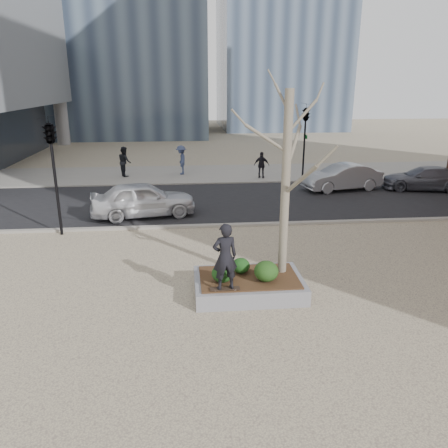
{
  "coord_description": "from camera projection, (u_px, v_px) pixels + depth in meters",
  "views": [
    {
      "loc": [
        -0.74,
        -10.96,
        5.61
      ],
      "look_at": [
        0.5,
        2.0,
        1.4
      ],
      "focal_mm": 35.0,
      "sensor_mm": 36.0,
      "label": 1
    }
  ],
  "objects": [
    {
      "name": "traffic_light_far",
      "position": [
        304.0,
        143.0,
        25.9
      ],
      "size": [
        0.6,
        2.48,
        4.5
      ],
      "primitive_type": null,
      "color": "black",
      "rests_on": "ground"
    },
    {
      "name": "traffic_light_near",
      "position": [
        55.0,
        178.0,
        16.29
      ],
      "size": [
        0.6,
        2.48,
        4.5
      ],
      "primitive_type": null,
      "color": "black",
      "rests_on": "ground"
    },
    {
      "name": "police_car",
      "position": [
        143.0,
        199.0,
        19.04
      ],
      "size": [
        4.74,
        2.58,
        1.53
      ],
      "primitive_type": "imported",
      "rotation": [
        0.0,
        0.0,
        1.75
      ],
      "color": "silver",
      "rests_on": "street"
    },
    {
      "name": "sycamore_tree",
      "position": [
        287.0,
        156.0,
        11.47
      ],
      "size": [
        2.8,
        2.8,
        6.6
      ],
      "primitive_type": null,
      "color": "gray",
      "rests_on": "planter_mulch"
    },
    {
      "name": "skateboarder",
      "position": [
        225.0,
        257.0,
        11.08
      ],
      "size": [
        0.71,
        0.52,
        1.77
      ],
      "primitive_type": "imported",
      "rotation": [
        0.0,
        0.0,
        3.31
      ],
      "color": "black",
      "rests_on": "skateboard"
    },
    {
      "name": "pedestrian_b",
      "position": [
        181.0,
        160.0,
        27.82
      ],
      "size": [
        0.74,
        1.22,
        1.84
      ],
      "primitive_type": "imported",
      "rotation": [
        0.0,
        0.0,
        4.76
      ],
      "color": "#374263",
      "rests_on": "far_sidewalk"
    },
    {
      "name": "pedestrian_a",
      "position": [
        125.0,
        162.0,
        27.25
      ],
      "size": [
        0.99,
        1.1,
        1.85
      ],
      "primitive_type": "imported",
      "rotation": [
        0.0,
        0.0,
        1.97
      ],
      "color": "black",
      "rests_on": "far_sidewalk"
    },
    {
      "name": "far_sidewalk",
      "position": [
        194.0,
        174.0,
        28.27
      ],
      "size": [
        60.0,
        6.0,
        0.02
      ],
      "primitive_type": "cube",
      "color": "gray",
      "rests_on": "ground"
    },
    {
      "name": "shrub_right",
      "position": [
        266.0,
        271.0,
        11.78
      ],
      "size": [
        0.66,
        0.66,
        0.56
      ],
      "primitive_type": "ellipsoid",
      "color": "#163E13",
      "rests_on": "planter_mulch"
    },
    {
      "name": "planter",
      "position": [
        249.0,
        285.0,
        12.19
      ],
      "size": [
        3.0,
        2.0,
        0.45
      ],
      "primitive_type": "cube",
      "color": "gray",
      "rests_on": "ground"
    },
    {
      "name": "street",
      "position": [
        199.0,
        202.0,
        21.64
      ],
      "size": [
        60.0,
        8.0,
        0.02
      ],
      "primitive_type": "cube",
      "color": "black",
      "rests_on": "ground"
    },
    {
      "name": "pedestrian_c",
      "position": [
        262.0,
        165.0,
        26.76
      ],
      "size": [
        1.02,
        0.67,
        1.6
      ],
      "primitive_type": "imported",
      "rotation": [
        0.0,
        0.0,
        2.82
      ],
      "color": "black",
      "rests_on": "far_sidewalk"
    },
    {
      "name": "planter_mulch",
      "position": [
        249.0,
        277.0,
        12.12
      ],
      "size": [
        2.7,
        1.7,
        0.04
      ],
      "primitive_type": "cube",
      "color": "#382314",
      "rests_on": "planter"
    },
    {
      "name": "car_silver",
      "position": [
        342.0,
        177.0,
        23.8
      ],
      "size": [
        4.48,
        2.25,
        1.41
      ],
      "primitive_type": "imported",
      "rotation": [
        0.0,
        0.0,
        4.9
      ],
      "color": "#9FA1A7",
      "rests_on": "street"
    },
    {
      "name": "shrub_middle",
      "position": [
        241.0,
        266.0,
        12.3
      ],
      "size": [
        0.51,
        0.51,
        0.43
      ],
      "primitive_type": "ellipsoid",
      "color": "#133D13",
      "rests_on": "planter_mulch"
    },
    {
      "name": "ground",
      "position": [
        213.0,
        294.0,
        12.17
      ],
      "size": [
        120.0,
        120.0,
        0.0
      ],
      "primitive_type": "plane",
      "color": "#BBAF89",
      "rests_on": "ground"
    },
    {
      "name": "shrub_left",
      "position": [
        222.0,
        273.0,
        11.73
      ],
      "size": [
        0.58,
        0.58,
        0.49
      ],
      "primitive_type": "ellipsoid",
      "color": "#143B12",
      "rests_on": "planter_mulch"
    },
    {
      "name": "skateboard",
      "position": [
        225.0,
        290.0,
        11.36
      ],
      "size": [
        0.78,
        0.22,
        0.08
      ],
      "primitive_type": null,
      "rotation": [
        0.0,
        0.0,
        0.02
      ],
      "color": "black",
      "rests_on": "planter"
    },
    {
      "name": "car_third",
      "position": [
        424.0,
        178.0,
        23.85
      ],
      "size": [
        4.69,
        2.8,
        1.27
      ],
      "primitive_type": "imported",
      "rotation": [
        0.0,
        0.0,
        4.47
      ],
      "color": "#4D4E59",
      "rests_on": "street"
    }
  ]
}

